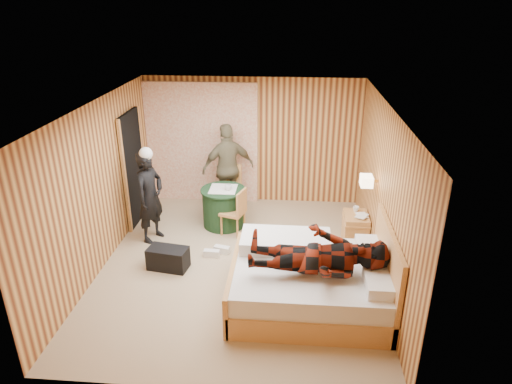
# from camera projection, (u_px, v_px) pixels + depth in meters

# --- Properties ---
(floor) EXTENTS (4.20, 5.00, 0.01)m
(floor) POSITION_uv_depth(u_px,v_px,m) (239.00, 264.00, 7.17)
(floor) COLOR tan
(floor) RESTS_ON ground
(ceiling) EXTENTS (4.20, 5.00, 0.01)m
(ceiling) POSITION_uv_depth(u_px,v_px,m) (236.00, 107.00, 6.18)
(ceiling) COLOR white
(ceiling) RESTS_ON wall_back
(wall_back) EXTENTS (4.20, 0.02, 2.50)m
(wall_back) POSITION_uv_depth(u_px,v_px,m) (253.00, 141.00, 8.96)
(wall_back) COLOR #E4AB57
(wall_back) RESTS_ON floor
(wall_left) EXTENTS (0.02, 5.00, 2.50)m
(wall_left) POSITION_uv_depth(u_px,v_px,m) (99.00, 187.00, 6.84)
(wall_left) COLOR #E4AB57
(wall_left) RESTS_ON floor
(wall_right) EXTENTS (0.02, 5.00, 2.50)m
(wall_right) POSITION_uv_depth(u_px,v_px,m) (383.00, 196.00, 6.52)
(wall_right) COLOR #E4AB57
(wall_right) RESTS_ON floor
(curtain) EXTENTS (2.20, 0.08, 2.40)m
(curtain) POSITION_uv_depth(u_px,v_px,m) (202.00, 144.00, 9.00)
(curtain) COLOR white
(curtain) RESTS_ON floor
(doorway) EXTENTS (0.06, 0.90, 2.05)m
(doorway) POSITION_uv_depth(u_px,v_px,m) (133.00, 168.00, 8.20)
(doorway) COLOR black
(doorway) RESTS_ON floor
(wall_lamp) EXTENTS (0.26, 0.24, 0.16)m
(wall_lamp) POSITION_uv_depth(u_px,v_px,m) (367.00, 181.00, 6.92)
(wall_lamp) COLOR gold
(wall_lamp) RESTS_ON wall_right
(bed) EXTENTS (2.15, 1.69, 1.16)m
(bed) POSITION_uv_depth(u_px,v_px,m) (313.00, 281.00, 6.17)
(bed) COLOR #ECA260
(bed) RESTS_ON floor
(nightstand) EXTENTS (0.41, 0.56, 0.54)m
(nightstand) POSITION_uv_depth(u_px,v_px,m) (355.00, 229.00, 7.66)
(nightstand) COLOR #ECA260
(nightstand) RESTS_ON floor
(round_table) EXTENTS (0.81, 0.81, 0.72)m
(round_table) POSITION_uv_depth(u_px,v_px,m) (224.00, 207.00, 8.27)
(round_table) COLOR #1A3A1E
(round_table) RESTS_ON floor
(chair_far) EXTENTS (0.50, 0.50, 0.93)m
(chair_far) POSITION_uv_depth(u_px,v_px,m) (229.00, 184.00, 8.79)
(chair_far) COLOR #ECA260
(chair_far) RESTS_ON floor
(chair_near) EXTENTS (0.47, 0.47, 0.84)m
(chair_near) POSITION_uv_depth(u_px,v_px,m) (237.00, 209.00, 7.90)
(chair_near) COLOR #ECA260
(chair_near) RESTS_ON floor
(duffel_bag) EXTENTS (0.65, 0.42, 0.34)m
(duffel_bag) POSITION_uv_depth(u_px,v_px,m) (168.00, 258.00, 7.01)
(duffel_bag) COLOR black
(duffel_bag) RESTS_ON floor
(sneaker_left) EXTENTS (0.28, 0.17, 0.12)m
(sneaker_left) POSITION_uv_depth(u_px,v_px,m) (222.00, 250.00, 7.47)
(sneaker_left) COLOR white
(sneaker_left) RESTS_ON floor
(sneaker_right) EXTENTS (0.26, 0.12, 0.11)m
(sneaker_right) POSITION_uv_depth(u_px,v_px,m) (212.00, 253.00, 7.37)
(sneaker_right) COLOR white
(sneaker_right) RESTS_ON floor
(woman_standing) EXTENTS (0.57, 0.68, 1.58)m
(woman_standing) POSITION_uv_depth(u_px,v_px,m) (150.00, 197.00, 7.62)
(woman_standing) COLOR black
(woman_standing) RESTS_ON floor
(man_at_table) EXTENTS (1.09, 0.80, 1.72)m
(man_at_table) POSITION_uv_depth(u_px,v_px,m) (228.00, 168.00, 8.69)
(man_at_table) COLOR #6E6649
(man_at_table) RESTS_ON floor
(man_on_bed) EXTENTS (0.86, 0.67, 1.77)m
(man_on_bed) POSITION_uv_depth(u_px,v_px,m) (319.00, 246.00, 5.69)
(man_on_bed) COLOR #621709
(man_on_bed) RESTS_ON bed
(book_lower) EXTENTS (0.20, 0.25, 0.02)m
(book_lower) POSITION_uv_depth(u_px,v_px,m) (357.00, 216.00, 7.51)
(book_lower) COLOR white
(book_lower) RESTS_ON nightstand
(book_upper) EXTENTS (0.25, 0.28, 0.02)m
(book_upper) POSITION_uv_depth(u_px,v_px,m) (357.00, 215.00, 7.50)
(book_upper) COLOR white
(book_upper) RESTS_ON nightstand
(cup_nightstand) EXTENTS (0.10, 0.10, 0.09)m
(cup_nightstand) POSITION_uv_depth(u_px,v_px,m) (356.00, 209.00, 7.66)
(cup_nightstand) COLOR white
(cup_nightstand) RESTS_ON nightstand
(cup_table) EXTENTS (0.15, 0.15, 0.10)m
(cup_table) POSITION_uv_depth(u_px,v_px,m) (228.00, 187.00, 8.05)
(cup_table) COLOR white
(cup_table) RESTS_ON round_table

